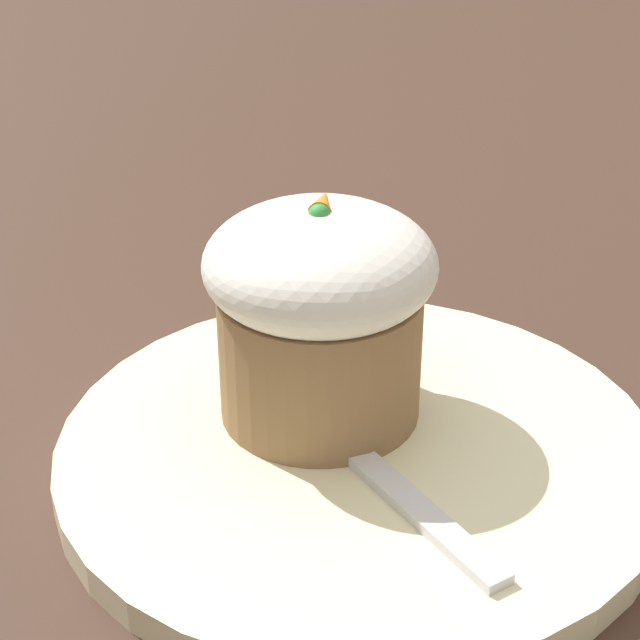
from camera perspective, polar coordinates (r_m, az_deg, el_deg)
The scene contains 4 objects.
ground_plane at distance 0.40m, azimuth 2.03°, elevation -7.77°, with size 4.00×4.00×0.00m, color #3D281E.
dessert_plate at distance 0.39m, azimuth 2.04°, elevation -7.07°, with size 0.22×0.22×0.01m.
carrot_cake at distance 0.38m, azimuth 0.00°, elevation 0.63°, with size 0.08×0.08×0.09m.
spoon at distance 0.38m, azimuth 1.52°, elevation -6.67°, with size 0.11×0.09×0.01m.
Camera 1 is at (-0.32, -0.02, 0.24)m, focal length 60.00 mm.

